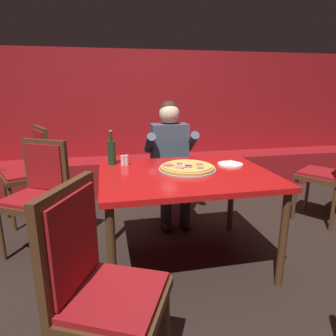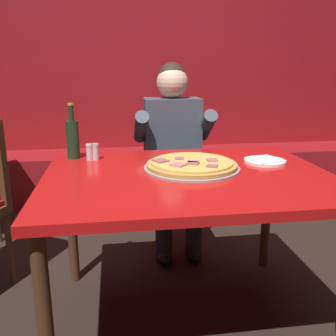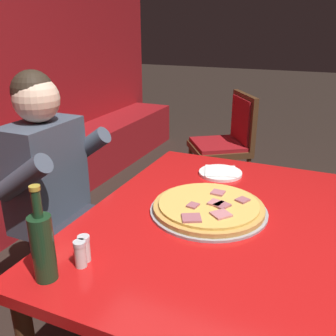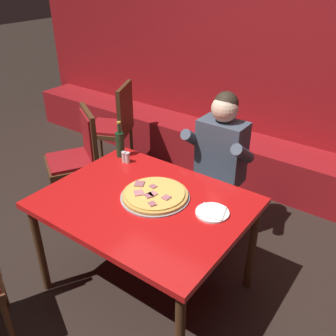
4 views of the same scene
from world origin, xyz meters
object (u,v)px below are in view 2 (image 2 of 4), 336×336
shaker_oregano (95,152)px  diner_seated_blue_shirt (174,149)px  pizza (192,165)px  plate_white_paper (265,161)px  beer_bottle (73,138)px  main_dining_table (188,189)px  shaker_parmesan (90,153)px

shaker_oregano → diner_seated_blue_shirt: diner_seated_blue_shirt is taller
pizza → plate_white_paper: pizza is taller
beer_bottle → main_dining_table: bearing=-34.4°
plate_white_paper → shaker_parmesan: size_ratio=2.44×
main_dining_table → plate_white_paper: plate_white_paper is taller
plate_white_paper → main_dining_table: bearing=-162.2°
main_dining_table → diner_seated_blue_shirt: diner_seated_blue_shirt is taller
beer_bottle → shaker_parmesan: beer_bottle is taller
main_dining_table → shaker_parmesan: size_ratio=15.23×
shaker_parmesan → shaker_oregano: (0.03, 0.01, 0.00)m
plate_white_paper → diner_seated_blue_shirt: diner_seated_blue_shirt is taller
shaker_oregano → shaker_parmesan: bearing=-168.2°
shaker_parmesan → main_dining_table: bearing=-34.7°
pizza → shaker_oregano: shaker_oregano is taller
pizza → shaker_parmesan: 0.55m
shaker_oregano → diner_seated_blue_shirt: size_ratio=0.07×
beer_bottle → shaker_parmesan: size_ratio=3.40×
beer_bottle → diner_seated_blue_shirt: 0.78m
pizza → beer_bottle: bearing=152.3°
pizza → shaker_oregano: 0.53m
plate_white_paper → shaker_oregano: bearing=167.7°
shaker_parmesan → diner_seated_blue_shirt: 0.73m
pizza → beer_bottle: (-0.58, 0.30, 0.09)m
pizza → shaker_parmesan: bearing=153.3°
main_dining_table → diner_seated_blue_shirt: size_ratio=1.03×
beer_bottle → shaker_oregano: size_ratio=3.40×
main_dining_table → shaker_parmesan: shaker_parmesan is taller
plate_white_paper → shaker_parmesan: bearing=168.5°
pizza → diner_seated_blue_shirt: diner_seated_blue_shirt is taller
shaker_parmesan → pizza: bearing=-26.7°
plate_white_paper → shaker_oregano: (-0.86, 0.19, 0.03)m
pizza → diner_seated_blue_shirt: 0.75m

